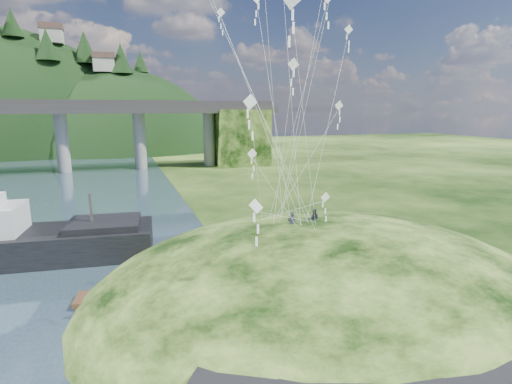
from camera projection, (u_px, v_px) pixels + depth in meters
name	position (u px, v px, depth m)	size (l,w,h in m)	color
ground	(226.00, 327.00, 24.50)	(320.00, 320.00, 0.00)	black
grass_hill	(325.00, 312.00, 29.21)	(36.00, 32.00, 13.00)	black
footpath	(448.00, 366.00, 17.43)	(22.29, 5.84, 0.83)	black
bridge	(5.00, 127.00, 78.93)	(160.00, 11.00, 15.00)	#2D2B2B
work_barge	(13.00, 240.00, 34.56)	(22.93, 8.42, 7.85)	black
wooden_dock	(173.00, 293.00, 28.07)	(13.20, 4.20, 0.93)	#3D2519
kite_flyers	(306.00, 210.00, 29.64)	(2.95, 1.35, 1.75)	#23272F
kite_swarm	(276.00, 26.00, 24.31)	(15.54, 16.57, 20.77)	white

